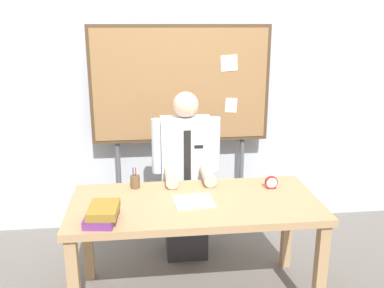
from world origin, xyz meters
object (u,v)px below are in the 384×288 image
(desk, at_px, (195,213))
(open_notebook, at_px, (194,201))
(bulletin_board, at_px, (181,87))
(person, at_px, (186,183))
(desk_clock, at_px, (271,183))
(pen_holder, at_px, (135,182))
(book_stack, at_px, (102,214))

(desk, bearing_deg, open_notebook, -122.38)
(desk, xyz_separation_m, bulletin_board, (0.00, 1.05, 0.71))
(person, xyz_separation_m, bulletin_board, (0.00, 0.45, 0.72))
(open_notebook, bearing_deg, person, 88.84)
(person, relative_size, bulletin_board, 0.74)
(desk_clock, distance_m, pen_holder, 0.99)
(desk, height_order, pen_holder, pen_holder)
(open_notebook, distance_m, desk_clock, 0.62)
(person, relative_size, book_stack, 5.07)
(open_notebook, bearing_deg, book_stack, -159.31)
(book_stack, xyz_separation_m, desk_clock, (1.18, 0.40, -0.01))
(person, distance_m, desk_clock, 0.75)
(person, height_order, open_notebook, person)
(desk, xyz_separation_m, desk_clock, (0.58, 0.16, 0.13))
(desk_clock, bearing_deg, desk, -164.69)
(book_stack, height_order, open_notebook, book_stack)
(desk_clock, bearing_deg, open_notebook, -163.21)
(book_stack, height_order, desk_clock, book_stack)
(pen_holder, bearing_deg, desk_clock, -7.17)
(person, bearing_deg, pen_holder, -141.45)
(bulletin_board, bearing_deg, book_stack, -114.77)
(book_stack, xyz_separation_m, pen_holder, (0.19, 0.52, -0.00))
(book_stack, height_order, pen_holder, pen_holder)
(person, height_order, bulletin_board, bulletin_board)
(open_notebook, xyz_separation_m, pen_holder, (-0.39, 0.30, 0.04))
(bulletin_board, height_order, pen_holder, bulletin_board)
(book_stack, bearing_deg, pen_holder, 70.07)
(book_stack, relative_size, pen_holder, 1.74)
(desk, distance_m, pen_holder, 0.52)
(desk, height_order, open_notebook, open_notebook)
(desk_clock, relative_size, pen_holder, 0.58)
(bulletin_board, relative_size, desk_clock, 20.47)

